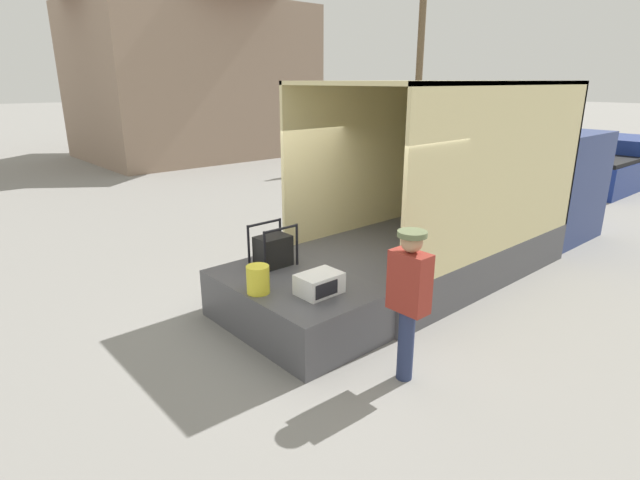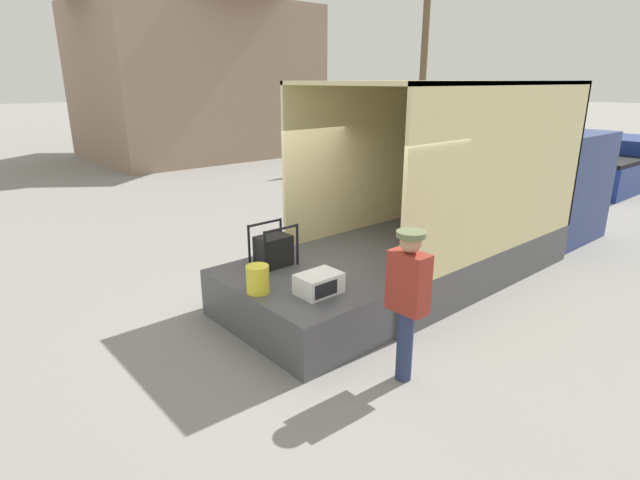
{
  "view_description": "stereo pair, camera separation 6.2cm",
  "coord_description": "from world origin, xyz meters",
  "px_view_note": "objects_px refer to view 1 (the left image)",
  "views": [
    {
      "loc": [
        -4.56,
        -4.85,
        3.22
      ],
      "look_at": [
        -0.46,
        -0.2,
        1.23
      ],
      "focal_mm": 28.0,
      "sensor_mm": 36.0,
      "label": 1
    },
    {
      "loc": [
        -4.51,
        -4.89,
        3.22
      ],
      "look_at": [
        -0.46,
        -0.2,
        1.23
      ],
      "focal_mm": 28.0,
      "sensor_mm": 36.0,
      "label": 2
    }
  ],
  "objects_px": {
    "box_truck": "(492,202)",
    "orange_bucket": "(258,279)",
    "worker_person": "(409,291)",
    "portable_generator": "(274,250)",
    "utility_pole": "(420,57)",
    "pickup_truck_blue": "(615,165)",
    "microwave": "(319,284)"
  },
  "relations": [
    {
      "from": "orange_bucket",
      "to": "portable_generator",
      "type": "bearing_deg",
      "value": 41.92
    },
    {
      "from": "worker_person",
      "to": "utility_pole",
      "type": "relative_size",
      "value": 0.22
    },
    {
      "from": "portable_generator",
      "to": "orange_bucket",
      "type": "relative_size",
      "value": 1.71
    },
    {
      "from": "pickup_truck_blue",
      "to": "utility_pole",
      "type": "distance_m",
      "value": 8.36
    },
    {
      "from": "worker_person",
      "to": "portable_generator",
      "type": "bearing_deg",
      "value": 90.17
    },
    {
      "from": "microwave",
      "to": "worker_person",
      "type": "height_order",
      "value": "worker_person"
    },
    {
      "from": "portable_generator",
      "to": "utility_pole",
      "type": "xyz_separation_m",
      "value": [
        13.11,
        7.8,
        3.19
      ]
    },
    {
      "from": "utility_pole",
      "to": "box_truck",
      "type": "bearing_deg",
      "value": -134.7
    },
    {
      "from": "box_truck",
      "to": "worker_person",
      "type": "xyz_separation_m",
      "value": [
        -4.76,
        -1.8,
        0.11
      ]
    },
    {
      "from": "portable_generator",
      "to": "box_truck",
      "type": "bearing_deg",
      "value": -7.5
    },
    {
      "from": "orange_bucket",
      "to": "pickup_truck_blue",
      "type": "distance_m",
      "value": 14.43
    },
    {
      "from": "microwave",
      "to": "portable_generator",
      "type": "xyz_separation_m",
      "value": [
        0.17,
        1.17,
        0.1
      ]
    },
    {
      "from": "microwave",
      "to": "pickup_truck_blue",
      "type": "height_order",
      "value": "pickup_truck_blue"
    },
    {
      "from": "portable_generator",
      "to": "microwave",
      "type": "bearing_deg",
      "value": -98.25
    },
    {
      "from": "orange_bucket",
      "to": "box_truck",
      "type": "bearing_deg",
      "value": 0.28
    },
    {
      "from": "portable_generator",
      "to": "worker_person",
      "type": "xyz_separation_m",
      "value": [
        0.01,
        -2.43,
        0.16
      ]
    },
    {
      "from": "orange_bucket",
      "to": "pickup_truck_blue",
      "type": "bearing_deg",
      "value": 3.48
    },
    {
      "from": "worker_person",
      "to": "pickup_truck_blue",
      "type": "xyz_separation_m",
      "value": [
        13.66,
        2.65,
        -0.45
      ]
    },
    {
      "from": "box_truck",
      "to": "portable_generator",
      "type": "height_order",
      "value": "box_truck"
    },
    {
      "from": "box_truck",
      "to": "pickup_truck_blue",
      "type": "height_order",
      "value": "box_truck"
    },
    {
      "from": "microwave",
      "to": "utility_pole",
      "type": "relative_size",
      "value": 0.07
    },
    {
      "from": "box_truck",
      "to": "orange_bucket",
      "type": "bearing_deg",
      "value": -179.72
    },
    {
      "from": "box_truck",
      "to": "worker_person",
      "type": "height_order",
      "value": "box_truck"
    },
    {
      "from": "orange_bucket",
      "to": "utility_pole",
      "type": "height_order",
      "value": "utility_pole"
    },
    {
      "from": "microwave",
      "to": "utility_pole",
      "type": "distance_m",
      "value": 16.36
    },
    {
      "from": "orange_bucket",
      "to": "worker_person",
      "type": "xyz_separation_m",
      "value": [
        0.74,
        -1.77,
        0.21
      ]
    },
    {
      "from": "portable_generator",
      "to": "orange_bucket",
      "type": "height_order",
      "value": "portable_generator"
    },
    {
      "from": "box_truck",
      "to": "orange_bucket",
      "type": "height_order",
      "value": "box_truck"
    },
    {
      "from": "microwave",
      "to": "orange_bucket",
      "type": "xyz_separation_m",
      "value": [
        -0.56,
        0.52,
        0.05
      ]
    },
    {
      "from": "utility_pole",
      "to": "worker_person",
      "type": "bearing_deg",
      "value": -142.02
    },
    {
      "from": "microwave",
      "to": "utility_pole",
      "type": "bearing_deg",
      "value": 34.06
    },
    {
      "from": "box_truck",
      "to": "pickup_truck_blue",
      "type": "xyz_separation_m",
      "value": [
        8.9,
        0.85,
        -0.35
      ]
    }
  ]
}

